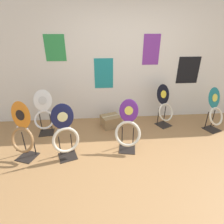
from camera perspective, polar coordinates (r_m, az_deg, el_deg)
name	(u,v)px	position (r m, az deg, el deg)	size (l,w,h in m)	color
ground_plane	(144,176)	(2.73, 10.43, -19.77)	(14.00, 14.00, 0.00)	#A37547
wall_back	(126,62)	(3.92, 4.54, 15.92)	(8.00, 0.07, 2.60)	silver
toilet_seat_display_white_plain	(44,113)	(3.71, -21.35, -0.46)	(0.40, 0.41, 0.87)	black
toilet_seat_display_teal_sax	(215,111)	(4.14, 30.58, 0.18)	(0.45, 0.42, 0.89)	black
toilet_seat_display_jazz_black	(165,108)	(3.92, 16.81, 1.34)	(0.47, 0.44, 0.90)	black
toilet_seat_display_purple_note	(128,129)	(2.98, 5.24, -5.55)	(0.48, 0.46, 0.87)	black
toilet_seat_display_orange_sun	(22,134)	(3.08, -27.23, -6.51)	(0.45, 0.36, 0.96)	black
toilet_seat_display_navy_moon	(65,134)	(2.85, -15.10, -7.05)	(0.45, 0.35, 0.94)	black
storage_box	(111,121)	(3.82, -0.47, -2.94)	(0.47, 0.44, 0.25)	#93754C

